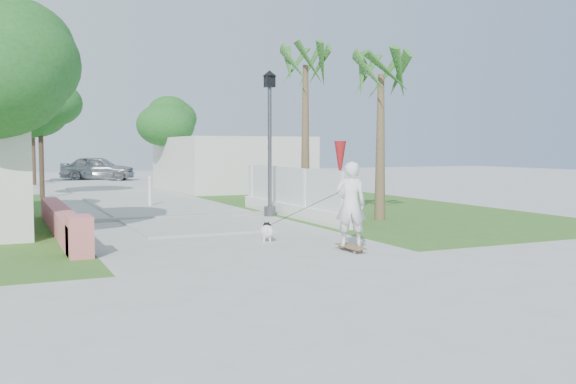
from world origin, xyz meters
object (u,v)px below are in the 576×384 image
patio_umbrella (340,161)px  parked_car (98,168)px  bollard (150,191)px  dog (267,231)px  street_lamp (270,137)px  skateboarder (310,209)px

patio_umbrella → parked_car: patio_umbrella is taller
bollard → patio_umbrella: 7.25m
bollard → dog: (0.59, -9.35, -0.35)m
street_lamp → patio_umbrella: (1.90, -1.00, -0.74)m
bollard → patio_umbrella: size_ratio=0.47×
patio_umbrella → skateboarder: bearing=-125.0°
bollard → parked_car: parked_car is taller
street_lamp → parked_car: (-1.70, 24.28, -1.65)m
bollard → skateboarder: size_ratio=0.41×
bollard → skateboarder: skateboarder is taller
skateboarder → parked_car: size_ratio=0.57×
patio_umbrella → bollard: bearing=129.9°
street_lamp → patio_umbrella: 2.27m
street_lamp → bollard: bearing=121.0°
street_lamp → skateboarder: bearing=-104.9°
patio_umbrella → parked_car: 25.55m
street_lamp → dog: size_ratio=7.38×
street_lamp → dog: street_lamp is taller
bollard → patio_umbrella: patio_umbrella is taller
patio_umbrella → dog: 5.75m
bollard → patio_umbrella: (4.60, -5.50, 1.10)m
parked_car → patio_umbrella: bearing=-150.4°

